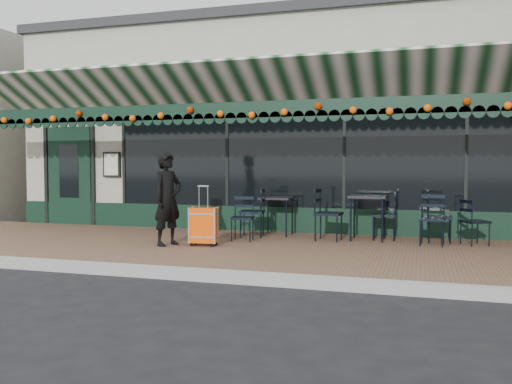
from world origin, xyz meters
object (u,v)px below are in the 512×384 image
(chair_b_left, at_px, (252,212))
(chair_b_right, at_px, (329,214))
(suitcase, at_px, (204,226))
(chair_a_right, at_px, (440,218))
(cafe_table_a, at_px, (368,200))
(chair_a_left, at_px, (384,216))
(chair_a_front, at_px, (432,220))
(chair_a_extra, at_px, (475,222))
(cafe_table_b, at_px, (277,201))
(woman, at_px, (168,199))
(chair_b_front, at_px, (242,218))

(chair_b_left, relative_size, chair_b_right, 0.97)
(suitcase, distance_m, chair_a_right, 4.08)
(cafe_table_a, bearing_deg, chair_b_left, -174.75)
(chair_a_left, distance_m, chair_a_front, 0.94)
(chair_a_extra, bearing_deg, cafe_table_b, 56.21)
(cafe_table_a, relative_size, chair_a_right, 0.93)
(chair_a_front, distance_m, chair_b_left, 3.21)
(suitcase, height_order, chair_b_right, suitcase)
(chair_a_front, bearing_deg, chair_b_right, -178.26)
(suitcase, relative_size, chair_a_extra, 1.28)
(woman, height_order, chair_a_extra, woman)
(chair_a_front, bearing_deg, chair_b_left, -178.72)
(chair_a_front, height_order, chair_b_front, chair_a_front)
(chair_a_right, height_order, chair_b_right, chair_b_right)
(cafe_table_a, relative_size, chair_a_left, 0.92)
(chair_a_front, relative_size, chair_b_front, 1.08)
(chair_b_left, bearing_deg, suitcase, -26.58)
(cafe_table_a, height_order, chair_b_front, cafe_table_a)
(chair_a_left, relative_size, chair_b_left, 0.95)
(chair_b_left, bearing_deg, chair_a_front, 78.60)
(chair_b_right, bearing_deg, chair_a_left, -63.01)
(woman, height_order, suitcase, woman)
(suitcase, relative_size, chair_a_left, 1.15)
(woman, bearing_deg, chair_a_right, -48.32)
(chair_a_right, relative_size, chair_a_extra, 1.10)
(cafe_table_a, bearing_deg, chair_a_front, -18.41)
(suitcase, xyz_separation_m, chair_b_left, (0.43, 1.32, 0.12))
(suitcase, distance_m, cafe_table_a, 2.99)
(chair_a_extra, bearing_deg, suitcase, 78.89)
(chair_a_extra, bearing_deg, cafe_table_a, 56.89)
(chair_a_right, height_order, chair_a_extra, chair_a_right)
(chair_a_left, distance_m, chair_b_right, 1.02)
(woman, distance_m, chair_a_front, 4.44)
(woman, xyz_separation_m, chair_a_front, (4.24, 1.27, -0.35))
(cafe_table_a, distance_m, chair_b_left, 2.14)
(chair_a_extra, height_order, chair_b_left, chair_b_left)
(cafe_table_a, xyz_separation_m, chair_a_extra, (1.78, -0.13, -0.33))
(woman, distance_m, cafe_table_b, 2.30)
(cafe_table_b, height_order, chair_a_left, chair_a_left)
(woman, distance_m, suitcase, 0.75)
(chair_b_right, distance_m, chair_b_front, 1.54)
(cafe_table_a, xyz_separation_m, cafe_table_b, (-1.73, 0.17, -0.06))
(woman, relative_size, chair_b_right, 1.66)
(cafe_table_b, bearing_deg, suitcase, -115.82)
(cafe_table_b, bearing_deg, chair_b_front, -111.98)
(suitcase, relative_size, cafe_table_a, 1.24)
(chair_a_left, height_order, chair_b_right, chair_b_right)
(chair_b_left, height_order, chair_b_right, chair_b_right)
(cafe_table_b, distance_m, chair_b_left, 0.57)
(cafe_table_b, relative_size, chair_b_right, 0.78)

